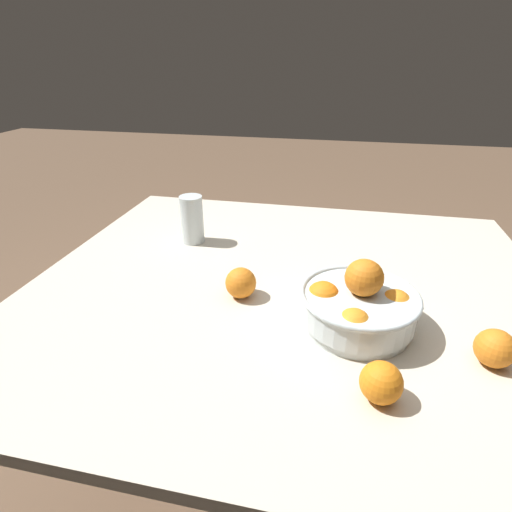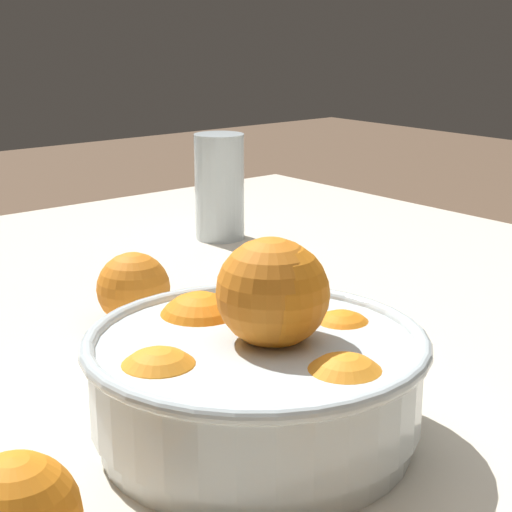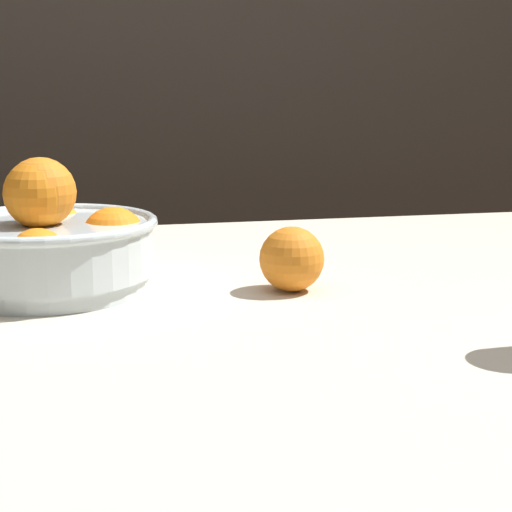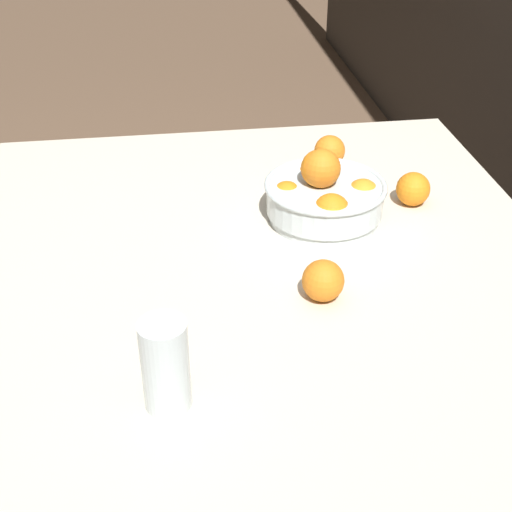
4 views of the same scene
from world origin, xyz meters
TOP-DOWN VIEW (x-y plane):
  - dining_table at (0.00, 0.00)m, footprint 1.36×1.20m
  - fruit_bowl at (-0.17, 0.15)m, footprint 0.26×0.26m
  - juice_glass at (0.34, -0.20)m, footprint 0.07×0.07m
  - orange_loose_near_bowl at (0.11, 0.09)m, footprint 0.08×0.08m

SIDE VIEW (x-z plane):
  - dining_table at x=0.00m, z-range 0.31..1.06m
  - orange_loose_near_bowl at x=0.11m, z-range 0.75..0.83m
  - fruit_bowl at x=-0.17m, z-range 0.73..0.89m
  - juice_glass at x=0.34m, z-range 0.75..0.90m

